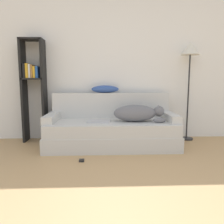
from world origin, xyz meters
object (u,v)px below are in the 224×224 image
Objects in this scene: couch at (112,134)px; dog at (137,113)px; floor_lamp at (190,56)px; throw_pillow at (105,89)px; laptop at (99,121)px; bookshelf at (34,84)px; power_adapter at (82,160)px.

couch is 0.50m from dog.
dog is at bearing -155.65° from floor_lamp.
floor_lamp is (1.40, -0.02, 0.54)m from throw_pillow.
bookshelf reaches higher than laptop.
couch is 0.77m from throw_pillow.
couch is 2.58× the size of dog.
bookshelf is at bearing 130.25° from power_adapter.
floor_lamp reaches higher than power_adapter.
power_adapter is at bearing -106.80° from throw_pillow.
dog reaches higher than power_adapter.
couch is at bearing -75.64° from throw_pillow.
bookshelf reaches higher than dog.
power_adapter is at bearing -149.73° from floor_lamp.
dog is at bearing 36.43° from power_adapter.
couch is 0.29m from laptop.
bookshelf is (-1.07, 0.43, 0.54)m from laptop.
power_adapter is (0.86, -1.01, -0.93)m from bookshelf.
dog is 1.09m from power_adapter.
power_adapter is at bearing -49.75° from bookshelf.
dog is 0.58m from laptop.
laptop reaches higher than power_adapter.
power_adapter is (-0.40, -0.64, -0.18)m from couch.
throw_pillow reaches higher than couch.
power_adapter is at bearing -143.57° from dog.
throw_pillow is at bearing 137.52° from dog.
floor_lamp is 26.14× the size of power_adapter.
bookshelf is 1.02× the size of floor_lamp.
dog is 0.73m from throw_pillow.
throw_pillow is 1.50m from floor_lamp.
dog is (0.38, -0.06, 0.33)m from couch.
throw_pillow is 1.36m from power_adapter.
couch is at bearing -164.80° from floor_lamp.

